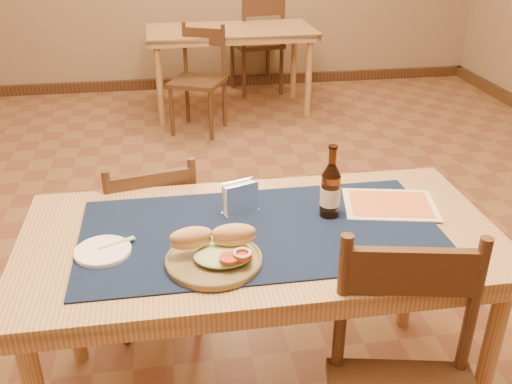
{
  "coord_description": "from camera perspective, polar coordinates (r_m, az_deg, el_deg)",
  "views": [
    {
      "loc": [
        -0.27,
        -2.42,
        1.74
      ],
      "look_at": [
        0.0,
        -0.7,
        0.85
      ],
      "focal_mm": 40.0,
      "sensor_mm": 36.0,
      "label": 1
    }
  ],
  "objects": [
    {
      "name": "main_table",
      "position": [
        1.96,
        0.46,
        -6.06
      ],
      "size": [
        1.6,
        0.8,
        0.75
      ],
      "color": "tan",
      "rests_on": "ground"
    },
    {
      "name": "placemat",
      "position": [
        1.92,
        0.47,
        -3.92
      ],
      "size": [
        1.2,
        0.6,
        0.01
      ],
      "primitive_type": "cube",
      "color": "#0E1A36",
      "rests_on": "main_table"
    },
    {
      "name": "baseboard",
      "position": [
        2.97,
        -2.15,
        -7.75
      ],
      "size": [
        6.0,
        7.0,
        0.1
      ],
      "color": "#452E18",
      "rests_on": "ground"
    },
    {
      "name": "back_table",
      "position": [
        5.23,
        -2.56,
        15.14
      ],
      "size": [
        1.48,
        0.76,
        0.75
      ],
      "color": "tan",
      "rests_on": "ground"
    },
    {
      "name": "chair_main_far",
      "position": [
        2.53,
        -10.5,
        -4.47
      ],
      "size": [
        0.46,
        0.46,
        0.84
      ],
      "color": "#452E18",
      "rests_on": "ground"
    },
    {
      "name": "chair_back_near",
      "position": [
        4.81,
        -5.71,
        11.28
      ],
      "size": [
        0.53,
        0.53,
        0.86
      ],
      "color": "#452E18",
      "rests_on": "ground"
    },
    {
      "name": "chair_back_far",
      "position": [
        5.81,
        0.19,
        14.77
      ],
      "size": [
        0.53,
        0.53,
        0.98
      ],
      "color": "#452E18",
      "rests_on": "ground"
    },
    {
      "name": "sandwich_plate",
      "position": [
        1.74,
        -4.04,
        -6.16
      ],
      "size": [
        0.3,
        0.3,
        0.11
      ],
      "color": "brown",
      "rests_on": "placemat"
    },
    {
      "name": "side_plate",
      "position": [
        1.86,
        -15.08,
        -5.69
      ],
      "size": [
        0.18,
        0.18,
        0.01
      ],
      "color": "white",
      "rests_on": "placemat"
    },
    {
      "name": "fork",
      "position": [
        1.88,
        -13.45,
        -4.88
      ],
      "size": [
        0.11,
        0.06,
        0.0
      ],
      "color": "#7FBE68",
      "rests_on": "side_plate"
    },
    {
      "name": "beer_bottle",
      "position": [
        1.98,
        7.44,
        0.16
      ],
      "size": [
        0.07,
        0.07,
        0.26
      ],
      "color": "#4F250E",
      "rests_on": "placemat"
    },
    {
      "name": "napkin_holder",
      "position": [
        2.0,
        -1.58,
        -0.64
      ],
      "size": [
        0.14,
        0.09,
        0.12
      ],
      "color": "white",
      "rests_on": "placemat"
    },
    {
      "name": "menu_card",
      "position": [
        2.13,
        13.25,
        -1.2
      ],
      "size": [
        0.37,
        0.3,
        0.01
      ],
      "color": "beige",
      "rests_on": "placemat"
    }
  ]
}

